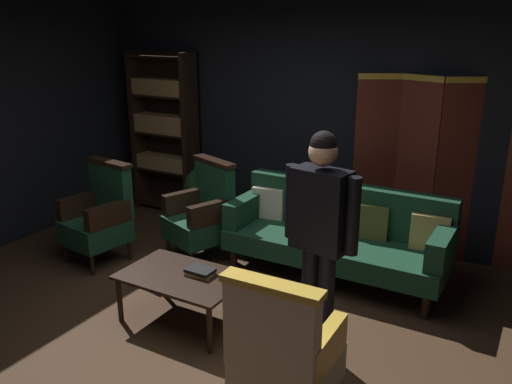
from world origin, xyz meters
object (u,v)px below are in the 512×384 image
(velvet_couch, at_px, (339,231))
(armchair_gilt_accent, at_px, (283,354))
(folding_screen, at_px, (437,168))
(coffee_table, at_px, (182,280))
(potted_plant, at_px, (205,194))
(standing_figure, at_px, (320,227))
(book_tan_leather, at_px, (200,273))
(book_black_cloth, at_px, (200,270))
(armchair_wing_left, at_px, (202,213))
(bookshelf, at_px, (165,129))
(armchair_wing_right, at_px, (100,215))

(velvet_couch, relative_size, armchair_gilt_accent, 2.04)
(folding_screen, bearing_deg, coffee_table, -122.66)
(velvet_couch, relative_size, potted_plant, 2.68)
(folding_screen, distance_m, armchair_gilt_accent, 3.01)
(standing_figure, bearing_deg, folding_screen, 81.26)
(book_tan_leather, bearing_deg, book_black_cloth, -90.00)
(armchair_wing_left, distance_m, book_black_cloth, 1.29)
(folding_screen, relative_size, book_black_cloth, 8.48)
(bookshelf, relative_size, book_black_cloth, 9.15)
(armchair_wing_right, bearing_deg, bookshelf, 104.77)
(bookshelf, relative_size, book_tan_leather, 9.30)
(folding_screen, distance_m, bookshelf, 3.40)
(potted_plant, bearing_deg, armchair_gilt_accent, -46.84)
(velvet_couch, bearing_deg, book_tan_leather, -115.74)
(folding_screen, distance_m, potted_plant, 2.62)
(potted_plant, relative_size, book_black_cloth, 3.53)
(bookshelf, distance_m, armchair_gilt_accent, 4.29)
(standing_figure, bearing_deg, coffee_table, -174.28)
(armchair_wing_left, bearing_deg, armchair_wing_right, -146.12)
(folding_screen, height_order, book_black_cloth, folding_screen)
(coffee_table, xyz_separation_m, standing_figure, (1.15, 0.11, 0.65))
(folding_screen, bearing_deg, potted_plant, -168.07)
(bookshelf, xyz_separation_m, book_black_cloth, (2.04, -2.11, -0.62))
(folding_screen, relative_size, velvet_couch, 0.90)
(armchair_wing_left, bearing_deg, book_tan_leather, -55.52)
(armchair_wing_left, relative_size, book_tan_leather, 4.72)
(bookshelf, bearing_deg, potted_plant, -24.41)
(coffee_table, height_order, book_tan_leather, book_tan_leather)
(armchair_gilt_accent, height_order, armchair_wing_left, same)
(potted_plant, bearing_deg, book_tan_leather, -55.94)
(potted_plant, distance_m, book_tan_leather, 2.07)
(folding_screen, xyz_separation_m, potted_plant, (-2.51, -0.53, -0.53))
(armchair_wing_left, height_order, armchair_wing_right, same)
(potted_plant, height_order, book_tan_leather, potted_plant)
(book_tan_leather, height_order, book_black_cloth, book_black_cloth)
(armchair_gilt_accent, bearing_deg, armchair_wing_left, 136.09)
(velvet_couch, xyz_separation_m, armchair_wing_left, (-1.40, -0.31, 0.03))
(potted_plant, bearing_deg, standing_figure, -37.53)
(armchair_wing_left, distance_m, potted_plant, 0.77)
(coffee_table, xyz_separation_m, book_black_cloth, (0.13, 0.07, 0.09))
(velvet_couch, bearing_deg, book_black_cloth, -115.74)
(book_black_cloth, bearing_deg, standing_figure, 2.40)
(potted_plant, distance_m, book_black_cloth, 2.07)
(armchair_wing_right, bearing_deg, folding_screen, 30.77)
(folding_screen, xyz_separation_m, armchair_gilt_accent, (-0.23, -2.96, -0.50))
(armchair_wing_left, xyz_separation_m, potted_plant, (-0.42, 0.65, -0.03))
(velvet_couch, relative_size, book_black_cloth, 9.47)
(armchair_gilt_accent, height_order, book_tan_leather, armchair_gilt_accent)
(armchair_gilt_accent, height_order, standing_figure, standing_figure)
(armchair_wing_right, height_order, standing_figure, standing_figure)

